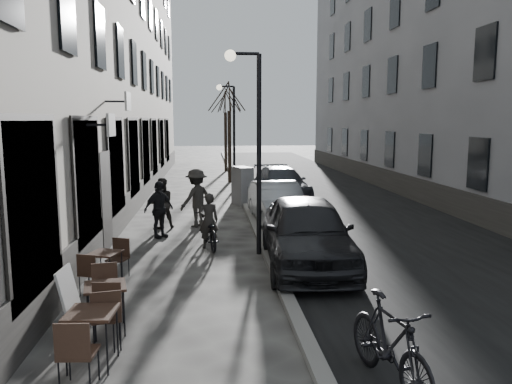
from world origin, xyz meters
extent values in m
plane|color=#34322F|center=(0.00, 0.00, 0.00)|extent=(120.00, 120.00, 0.00)
cube|color=black|center=(3.85, 16.00, 0.00)|extent=(7.30, 60.00, 0.00)
cube|color=gray|center=(0.20, 16.00, 0.06)|extent=(0.25, 60.00, 0.12)
cube|color=#B1A494|center=(-6.00, 16.50, 8.00)|extent=(4.00, 35.00, 16.00)
cube|color=slate|center=(9.50, 16.50, 8.00)|extent=(4.00, 35.00, 16.00)
cylinder|color=black|center=(0.00, 6.00, 2.50)|extent=(0.12, 0.12, 5.00)
cylinder|color=black|center=(-0.35, 6.00, 5.00)|extent=(0.70, 0.08, 0.08)
sphere|color=#FFF2CC|center=(-0.70, 6.00, 4.95)|extent=(0.28, 0.28, 0.28)
cylinder|color=black|center=(0.00, 18.00, 2.50)|extent=(0.12, 0.12, 5.00)
cylinder|color=black|center=(-0.35, 18.00, 5.00)|extent=(0.70, 0.08, 0.08)
sphere|color=#FFF2CC|center=(-0.70, 18.00, 4.95)|extent=(0.28, 0.28, 0.28)
cylinder|color=black|center=(-0.10, 21.00, 1.95)|extent=(0.20, 0.20, 3.90)
cylinder|color=black|center=(-0.10, 27.00, 1.95)|extent=(0.20, 0.20, 3.90)
cube|color=black|center=(-2.90, 0.35, 0.78)|extent=(0.70, 0.70, 0.04)
cylinder|color=black|center=(-3.19, 0.10, 0.38)|extent=(0.03, 0.03, 0.76)
cylinder|color=black|center=(-2.65, 0.06, 0.38)|extent=(0.03, 0.03, 0.76)
cylinder|color=black|center=(-3.15, 0.65, 0.38)|extent=(0.03, 0.03, 0.76)
cylinder|color=black|center=(-2.61, 0.61, 0.38)|extent=(0.03, 0.03, 0.76)
cube|color=black|center=(-2.94, 1.50, 0.77)|extent=(0.76, 0.76, 0.04)
cylinder|color=black|center=(-3.15, 1.18, 0.37)|extent=(0.02, 0.02, 0.75)
cylinder|color=black|center=(-2.62, 1.29, 0.37)|extent=(0.02, 0.02, 0.75)
cylinder|color=black|center=(-3.26, 1.70, 0.37)|extent=(0.02, 0.02, 0.75)
cylinder|color=black|center=(-2.73, 1.82, 0.37)|extent=(0.02, 0.02, 0.75)
cube|color=black|center=(-3.41, 3.82, 0.70)|extent=(0.74, 0.74, 0.04)
cylinder|color=black|center=(-3.72, 3.66, 0.34)|extent=(0.02, 0.02, 0.68)
cylinder|color=black|center=(-3.25, 3.51, 0.34)|extent=(0.02, 0.02, 0.68)
cylinder|color=black|center=(-3.57, 4.13, 0.34)|extent=(0.02, 0.02, 0.68)
cylinder|color=black|center=(-3.10, 3.98, 0.34)|extent=(0.02, 0.02, 0.68)
cube|color=black|center=(-3.41, 1.50, 0.02)|extent=(0.34, 0.65, 0.04)
cube|color=white|center=(-3.49, 1.50, 0.56)|extent=(0.30, 0.64, 1.05)
cube|color=slate|center=(0.10, 13.64, 0.77)|extent=(0.88, 1.15, 1.53)
imported|color=black|center=(-1.28, 6.73, 0.46)|extent=(0.91, 1.82, 0.91)
imported|color=#2A2725|center=(-1.28, 6.73, 0.75)|extent=(0.60, 0.45, 1.50)
imported|color=#272421|center=(-2.75, 9.33, 0.80)|extent=(0.91, 0.79, 1.61)
imported|color=#2D2A27|center=(-1.66, 9.48, 0.93)|extent=(1.36, 1.32, 1.87)
imported|color=black|center=(-2.71, 8.05, 0.83)|extent=(1.01, 0.94, 1.67)
imported|color=black|center=(1.00, 4.81, 0.82)|extent=(2.20, 4.92, 1.64)
imported|color=#919599|center=(1.00, 9.78, 0.68)|extent=(1.72, 4.21, 1.36)
imported|color=#33363C|center=(1.85, 14.77, 0.69)|extent=(2.26, 4.86, 1.37)
imported|color=black|center=(1.01, -0.59, 0.59)|extent=(0.90, 2.04, 1.19)
camera|label=1|loc=(-1.26, -6.39, 3.41)|focal=35.00mm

